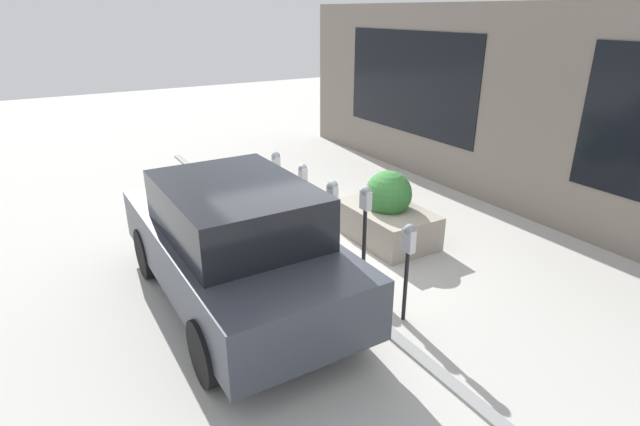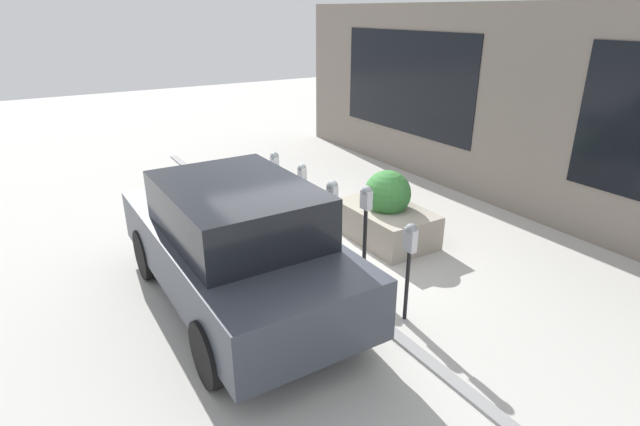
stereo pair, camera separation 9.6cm
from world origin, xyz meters
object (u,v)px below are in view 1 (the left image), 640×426
(parking_meter_second, at_px, (365,214))
(parking_meter_fourth, at_px, (303,189))
(parked_car_front, at_px, (234,242))
(parking_meter_farthest, at_px, (276,172))
(planter_box, at_px, (387,214))
(parking_meter_nearest, at_px, (408,250))
(parking_meter_middle, at_px, (332,200))

(parking_meter_second, distance_m, parking_meter_fourth, 1.69)
(parking_meter_fourth, xyz_separation_m, parked_car_front, (-1.19, 1.67, -0.06))
(parking_meter_farthest, bearing_deg, parking_meter_second, -178.68)
(parking_meter_second, bearing_deg, planter_box, -49.34)
(parking_meter_farthest, relative_size, parked_car_front, 0.32)
(parking_meter_nearest, xyz_separation_m, parking_meter_second, (0.95, -0.04, 0.11))
(parking_meter_nearest, relative_size, parking_meter_farthest, 0.96)
(parking_meter_nearest, height_order, parking_meter_farthest, parking_meter_farthest)
(parking_meter_farthest, bearing_deg, parking_meter_nearest, -179.68)
(parking_meter_second, bearing_deg, parking_meter_nearest, 177.59)
(parking_meter_fourth, height_order, parking_meter_farthest, parking_meter_fourth)
(parking_meter_second, relative_size, parking_meter_fourth, 1.09)
(parked_car_front, bearing_deg, parking_meter_middle, -79.68)
(parking_meter_nearest, height_order, parking_meter_middle, parking_meter_middle)
(parking_meter_nearest, distance_m, planter_box, 2.45)
(planter_box, bearing_deg, parking_meter_farthest, 40.08)
(parking_meter_second, bearing_deg, parking_meter_fourth, 1.12)
(parking_meter_nearest, distance_m, parked_car_front, 2.20)
(parking_meter_middle, height_order, planter_box, parking_meter_middle)
(parking_meter_middle, relative_size, parked_car_front, 0.32)
(parking_meter_nearest, distance_m, parking_meter_middle, 1.77)
(parking_meter_nearest, xyz_separation_m, parking_meter_middle, (1.76, -0.02, 0.06))
(parking_meter_middle, height_order, parking_meter_fourth, parking_meter_fourth)
(parking_meter_nearest, xyz_separation_m, parked_car_front, (1.44, 1.66, -0.09))
(parking_meter_second, relative_size, planter_box, 0.91)
(parked_car_front, bearing_deg, planter_box, -79.44)
(parking_meter_nearest, distance_m, parking_meter_farthest, 3.56)
(parking_meter_middle, bearing_deg, parking_meter_fourth, 1.13)
(parking_meter_farthest, xyz_separation_m, planter_box, (-1.55, -1.30, -0.53))
(parked_car_front, bearing_deg, parking_meter_second, -106.61)
(parking_meter_fourth, relative_size, parked_car_front, 0.32)
(planter_box, bearing_deg, parking_meter_nearest, 147.58)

